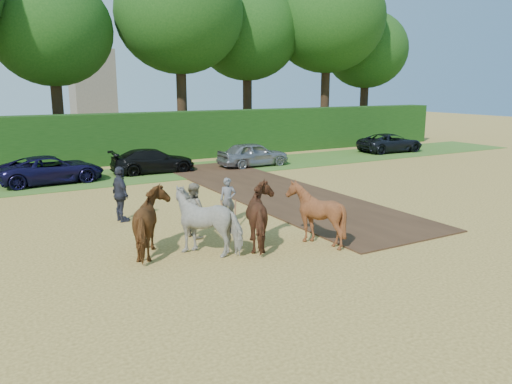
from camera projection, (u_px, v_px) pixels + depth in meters
ground at (347, 237)px, 15.62m from camera, size 120.00×120.00×0.00m
earth_strip at (272, 191)px, 22.29m from camera, size 4.50×17.00×0.05m
grass_verge at (183, 171)px, 27.52m from camera, size 50.00×5.00×0.03m
hedgerow at (155, 137)px, 31.03m from camera, size 46.00×1.60×3.00m
spectator_near at (195, 210)px, 15.53m from camera, size 0.71×0.88×1.72m
spectator_far at (121, 194)px, 17.23m from camera, size 0.62×1.19×1.94m
plough_team at (237, 218)px, 14.42m from camera, size 6.43×4.78×1.85m
parked_cars at (178, 159)px, 27.24m from camera, size 36.81×2.85×1.43m
treeline at (108, 15)px, 31.34m from camera, size 48.70×10.60×14.21m
church at (87, 9)px, 61.39m from camera, size 5.20×5.20×27.00m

